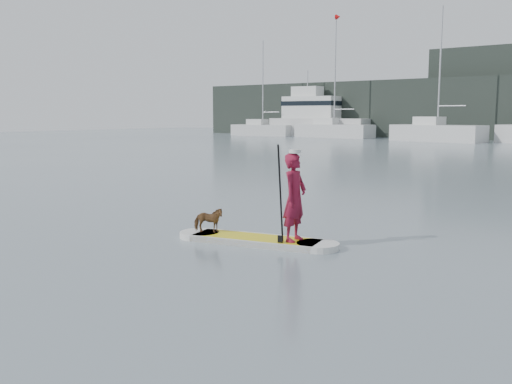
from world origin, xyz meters
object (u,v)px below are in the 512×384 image
Objects in this scene: sailboat_a at (262,129)px; sailboat_b at (333,129)px; paddleboard at (256,240)px; motor_yacht_b at (316,118)px; dog at (208,220)px; paddler at (295,197)px; sailboat_c at (437,132)px.

sailboat_b is at bearing -1.42° from sailboat_a.
paddleboard is 0.29× the size of motor_yacht_b.
sailboat_a is (-31.80, 43.62, 0.37)m from dog.
paddler is (0.76, 0.19, 0.88)m from paddleboard.
paddleboard is 50.00m from sailboat_b.
dog is 52.99m from motor_yacht_b.
sailboat_a is 6.31m from motor_yacht_b.
sailboat_b is (-24.62, 43.75, -0.07)m from paddler.
sailboat_a is at bearing -176.04° from sailboat_c.
sailboat_a is (-32.82, 43.36, 0.68)m from paddleboard.
sailboat_c is at bearing 10.45° from paddler.
sailboat_b is (8.96, 0.57, 0.13)m from sailboat_a.
dog is 0.05× the size of sailboat_c.
motor_yacht_b is at bearing 106.70° from paddleboard.
dog is 0.05× the size of motor_yacht_b.
sailboat_a is 20.70m from sailboat_c.
paddleboard is 5.38× the size of dog.
sailboat_c reaches higher than paddleboard.
sailboat_b reaches higher than paddler.
sailboat_b is 1.11× the size of motor_yacht_b.
motor_yacht_b is (-26.13, 46.07, 1.66)m from dog.
sailboat_b is at bearing -4.22° from dog.
sailboat_a is at bearing 113.17° from paddleboard.
paddler is at bearing -65.50° from sailboat_c.
paddler is 2.74× the size of dog.
sailboat_a reaches higher than paddleboard.
dog is 49.75m from sailboat_b.
sailboat_c is (-11.14, 42.38, 0.50)m from dog.
sailboat_b is (-23.86, 43.94, 0.81)m from paddleboard.
sailboat_c is (-12.16, 42.13, 0.82)m from paddleboard.
paddler is 0.15× the size of motor_yacht_b.
sailboat_a is 8.98m from sailboat_b.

